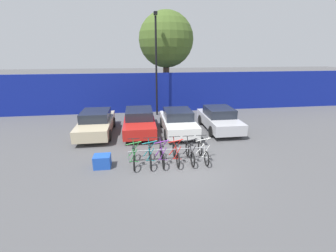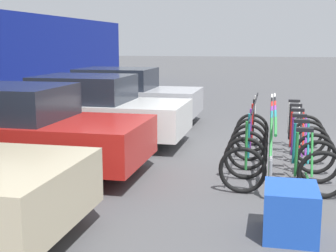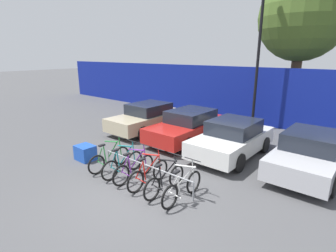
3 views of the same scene
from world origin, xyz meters
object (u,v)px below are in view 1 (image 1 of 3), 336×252
car_white (178,121)px  car_silver (219,119)px  lamp_post (156,62)px  car_beige (96,123)px  bicycle_teal (150,156)px  bicycle_red (176,154)px  bicycle_green (134,157)px  car_red (139,121)px  bicycle_purple (162,155)px  bicycle_white (203,152)px  tree_behind_hoarding (166,40)px  bike_rack (169,151)px  cargo_crate (102,161)px  bicycle_black (190,153)px

car_white → car_silver: bearing=4.3°
car_white → lamp_post: size_ratio=0.55×
car_beige → car_silver: size_ratio=1.04×
bicycle_teal → bicycle_red: 1.15m
bicycle_green → car_beige: bearing=119.7°
car_red → lamp_post: lamp_post is taller
bicycle_purple → bicycle_white: (1.88, 0.00, 0.00)m
bicycle_teal → tree_behind_hoarding: tree_behind_hoarding is taller
car_red → bicycle_teal: bearing=-84.7°
bicycle_teal → bicycle_red: bearing=2.2°
lamp_post → bicycle_teal: bearing=-97.1°
bike_rack → tree_behind_hoarding: 11.85m
car_red → lamp_post: bearing=69.5°
bicycle_green → bicycle_white: same height
bike_rack → bicycle_green: 1.56m
car_beige → lamp_post: size_ratio=0.58×
bicycle_purple → lamp_post: lamp_post is taller
cargo_crate → bicycle_green: bearing=3.0°
bicycle_green → cargo_crate: bicycle_green is taller
car_beige → bicycle_white: bearing=-38.1°
bicycle_red → car_red: bearing=111.4°
bicycle_green → car_beige: 4.77m
bicycle_red → tree_behind_hoarding: 12.00m
bicycle_green → car_white: bearing=57.1°
bicycle_red → bicycle_purple: bearing=-178.6°
bike_rack → bicycle_black: bicycle_black is taller
bike_rack → car_red: (-1.26, 4.09, 0.21)m
bike_rack → lamp_post: lamp_post is taller
car_silver → tree_behind_hoarding: tree_behind_hoarding is taller
cargo_crate → bicycle_teal: bearing=2.0°
bicycle_black → car_red: car_red is taller
bicycle_purple → bicycle_white: same height
bicycle_red → car_beige: car_beige is taller
bicycle_black → tree_behind_hoarding: (0.29, 10.77, 5.21)m
car_beige → car_red: size_ratio=0.97×
bicycle_black → cargo_crate: bicycle_black is taller
bicycle_white → bicycle_green: bearing=-176.5°
bicycle_black → cargo_crate: size_ratio=2.44×
bicycle_green → bicycle_teal: 0.69m
bicycle_white → car_beige: 6.81m
bicycle_teal → lamp_post: size_ratio=0.23×
car_silver → bicycle_white: bearing=-118.4°
bicycle_red → bicycle_white: (1.25, 0.00, 0.00)m
car_beige → bicycle_black: bearing=-41.5°
bike_rack → car_red: 4.29m
car_red → cargo_crate: car_red is taller
bicycle_purple → bicycle_green: bearing=177.8°
bicycle_purple → car_red: car_red is taller
car_beige → bicycle_red: bearing=-45.6°
car_silver → bike_rack: bearing=-133.9°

